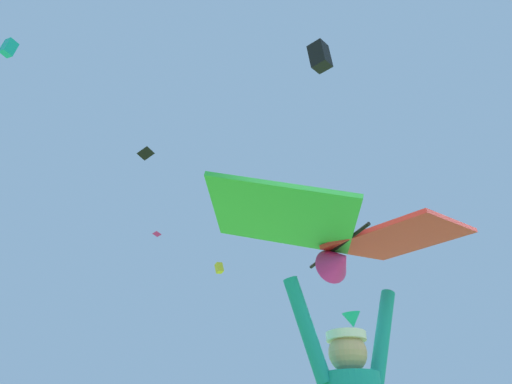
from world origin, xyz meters
TOP-DOWN VIEW (x-y plane):
  - held_stunt_kite at (-0.32, 0.10)m, footprint 2.03×1.11m
  - distant_kite_black_low_right at (1.50, 23.18)m, footprint 0.97×0.89m
  - distant_kite_magenta_high_right at (4.47, 31.17)m, footprint 0.70×0.70m
  - distant_kite_yellow_high_left at (10.79, 33.62)m, footprint 0.73×0.74m
  - distant_kite_teal_far_center at (8.61, 12.13)m, footprint 0.89×0.85m
  - distant_kite_teal_mid_left at (-7.54, 20.60)m, footprint 0.97×0.98m
  - distant_kite_black_overhead_distant at (6.79, 9.93)m, footprint 1.23×1.12m

SIDE VIEW (x-z plane):
  - held_stunt_kite at x=-0.32m, z-range 2.02..2.44m
  - distant_kite_teal_far_center at x=8.61m, z-range 4.83..6.48m
  - distant_kite_yellow_high_left at x=10.79m, z-range 15.33..16.35m
  - distant_kite_magenta_high_right at x=4.47m, z-range 16.74..16.96m
  - distant_kite_black_overhead_distant at x=6.79m, z-range 16.36..17.71m
  - distant_kite_black_low_right at x=1.50m, z-range 18.40..18.98m
  - distant_kite_teal_mid_left at x=-7.54m, z-range 21.33..22.41m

